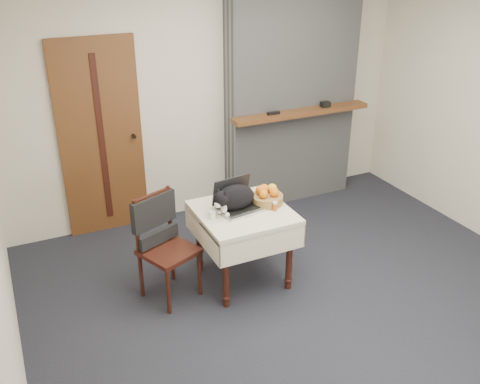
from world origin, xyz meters
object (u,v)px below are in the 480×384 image
object	(u,v)px
side_table	(243,222)
chair	(160,232)
laptop	(237,201)
cream_jar	(212,215)
cat	(236,198)
fruit_basket	(267,196)
pill_bottle	(275,206)
door	(101,139)

from	to	relation	value
side_table	chair	bearing A→B (deg)	169.31
side_table	laptop	xyz separation A→B (m)	(-0.03, 0.06, 0.18)
side_table	cream_jar	xyz separation A→B (m)	(-0.29, -0.02, 0.15)
laptop	cat	world-z (taller)	laptop
laptop	fruit_basket	size ratio (longest dim) A/B	1.43
side_table	pill_bottle	size ratio (longest dim) A/B	9.56
door	fruit_basket	xyz separation A→B (m)	(1.11, -1.44, -0.24)
side_table	fruit_basket	bearing A→B (deg)	8.80
door	pill_bottle	bearing A→B (deg)	-55.17
laptop	pill_bottle	bearing A→B (deg)	-41.18
laptop	fruit_basket	world-z (taller)	laptop
laptop	chair	world-z (taller)	laptop
cream_jar	door	bearing A→B (deg)	110.82
laptop	chair	bearing A→B (deg)	165.54
pill_bottle	fruit_basket	distance (m)	0.16
cream_jar	pill_bottle	xyz separation A→B (m)	(0.54, -0.10, 0.01)
laptop	cat	bearing A→B (deg)	-152.17
cat	chair	bearing A→B (deg)	147.82
laptop	pill_bottle	size ratio (longest dim) A/B	4.89
side_table	door	bearing A→B (deg)	120.34
cat	fruit_basket	world-z (taller)	cat
door	chair	distance (m)	1.41
cream_jar	chair	distance (m)	0.46
door	cream_jar	size ratio (longest dim) A/B	28.76
door	laptop	xyz separation A→B (m)	(0.83, -1.41, -0.23)
door	cat	distance (m)	1.65
laptop	cream_jar	world-z (taller)	laptop
door	cat	bearing A→B (deg)	-60.20
pill_bottle	chair	bearing A→B (deg)	165.23
side_table	cat	xyz separation A→B (m)	(-0.05, 0.05, 0.22)
cat	pill_bottle	xyz separation A→B (m)	(0.29, -0.17, -0.07)
door	cream_jar	distance (m)	1.62
laptop	cat	xyz separation A→B (m)	(-0.02, -0.01, 0.04)
door	pill_bottle	world-z (taller)	door
side_table	cream_jar	distance (m)	0.33
side_table	fruit_basket	distance (m)	0.31
side_table	laptop	size ratio (longest dim) A/B	1.96
side_table	cream_jar	world-z (taller)	cream_jar
chair	pill_bottle	bearing A→B (deg)	-37.26
cream_jar	cat	bearing A→B (deg)	15.81
pill_bottle	chair	size ratio (longest dim) A/B	0.09
fruit_basket	chair	world-z (taller)	chair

